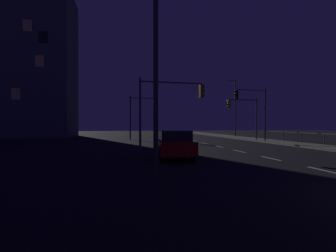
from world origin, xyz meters
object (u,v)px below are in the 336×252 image
at_px(traffic_light_mid_left, 142,109).
at_px(traffic_light_far_left, 252,104).
at_px(traffic_light_far_center, 243,110).
at_px(street_lamp_across_street, 234,103).
at_px(street_lamp_far_end, 151,35).
at_px(car, 173,144).
at_px(traffic_light_overhead_east, 170,100).
at_px(building_distant, 8,64).

bearing_deg(traffic_light_mid_left, traffic_light_far_left, -32.76).
height_order(traffic_light_mid_left, traffic_light_far_center, traffic_light_mid_left).
bearing_deg(street_lamp_across_street, street_lamp_far_end, -118.99).
height_order(car, street_lamp_far_end, street_lamp_far_end).
height_order(traffic_light_overhead_east, street_lamp_far_end, street_lamp_far_end).
height_order(traffic_light_far_left, traffic_light_far_center, traffic_light_far_left).
distance_m(traffic_light_mid_left, street_lamp_across_street, 14.14).
bearing_deg(car, building_distant, 124.44).
height_order(traffic_light_mid_left, traffic_light_overhead_east, traffic_light_mid_left).
distance_m(traffic_light_far_center, building_distant, 33.95).
bearing_deg(building_distant, street_lamp_across_street, -10.25).
xyz_separation_m(car, traffic_light_far_center, (10.94, 13.96, 2.72)).
height_order(traffic_light_mid_left, street_lamp_across_street, street_lamp_across_street).
distance_m(traffic_light_far_center, street_lamp_far_end, 23.26).
relative_size(traffic_light_mid_left, building_distant, 0.25).
relative_size(car, building_distant, 0.21).
bearing_deg(traffic_light_mid_left, traffic_light_far_center, -22.78).
xyz_separation_m(car, traffic_light_mid_left, (-0.34, 18.70, 2.97)).
xyz_separation_m(car, traffic_light_far_left, (10.79, 11.54, 3.27)).
distance_m(traffic_light_overhead_east, building_distant, 31.96).
bearing_deg(traffic_light_far_left, street_lamp_far_end, -126.77).
height_order(traffic_light_far_center, building_distant, building_distant).
bearing_deg(traffic_light_far_center, traffic_light_mid_left, 157.22).
relative_size(car, street_lamp_far_end, 0.53).
xyz_separation_m(traffic_light_overhead_east, building_distant, (-19.68, 24.16, 7.08)).
xyz_separation_m(car, building_distant, (-19.16, 27.94, 9.90)).
bearing_deg(building_distant, traffic_light_mid_left, -26.15).
relative_size(car, traffic_light_mid_left, 0.83).
height_order(car, traffic_light_overhead_east, traffic_light_overhead_east).
distance_m(traffic_light_far_center, street_lamp_across_street, 8.58).
distance_m(car, traffic_light_far_left, 16.13).
relative_size(traffic_light_mid_left, traffic_light_overhead_east, 1.07).
distance_m(traffic_light_far_center, traffic_light_overhead_east, 14.57).
xyz_separation_m(car, traffic_light_overhead_east, (0.53, 3.77, 2.82)).
bearing_deg(street_lamp_across_street, traffic_light_far_left, -103.65).
bearing_deg(traffic_light_far_left, car, -133.06).
distance_m(street_lamp_across_street, street_lamp_far_end, 31.39).
height_order(street_lamp_across_street, building_distant, building_distant).
relative_size(car, traffic_light_far_left, 0.80).
height_order(traffic_light_far_left, traffic_light_overhead_east, traffic_light_far_left).
height_order(traffic_light_mid_left, building_distant, building_distant).
bearing_deg(traffic_light_far_left, building_distant, 151.29).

